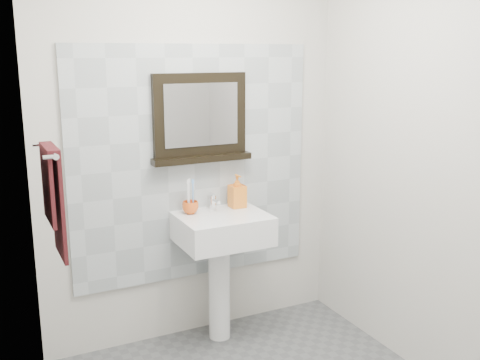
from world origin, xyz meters
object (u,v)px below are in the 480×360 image
object	(u,v)px
framed_mirror	(200,120)
hand_towel	(54,193)
soap_dispenser	(237,191)
toothbrush_cup	(190,207)
pedestal_sink	(222,242)

from	to	relation	value
framed_mirror	hand_towel	xyz separation A→B (m)	(-0.98, -0.52, -0.24)
soap_dispenser	toothbrush_cup	bearing A→B (deg)	-179.02
framed_mirror	toothbrush_cup	bearing A→B (deg)	-142.09
hand_towel	toothbrush_cup	bearing A→B (deg)	26.83
pedestal_sink	toothbrush_cup	bearing A→B (deg)	149.02
pedestal_sink	framed_mirror	bearing A→B (deg)	107.62
pedestal_sink	framed_mirror	size ratio (longest dim) A/B	1.47
framed_mirror	hand_towel	world-z (taller)	framed_mirror
toothbrush_cup	framed_mirror	bearing A→B (deg)	37.91
toothbrush_cup	hand_towel	world-z (taller)	hand_towel
framed_mirror	soap_dispenser	bearing A→B (deg)	-19.70
soap_dispenser	hand_towel	world-z (taller)	hand_towel
soap_dispenser	framed_mirror	bearing A→B (deg)	160.16
toothbrush_cup	hand_towel	size ratio (longest dim) A/B	0.18
soap_dispenser	hand_towel	distance (m)	1.30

